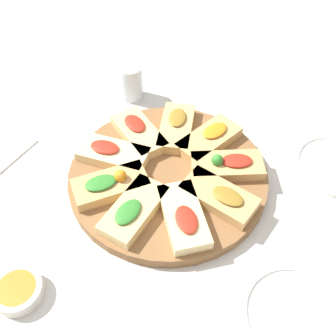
% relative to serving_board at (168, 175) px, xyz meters
% --- Properties ---
extents(ground_plane, '(3.00, 3.00, 0.00)m').
position_rel_serving_board_xyz_m(ground_plane, '(0.00, 0.00, -0.01)').
color(ground_plane, beige).
extents(serving_board, '(0.44, 0.44, 0.03)m').
position_rel_serving_board_xyz_m(serving_board, '(0.00, 0.00, 0.00)').
color(serving_board, brown).
rests_on(serving_board, ground_plane).
extents(focaccia_slice_0, '(0.17, 0.13, 0.03)m').
position_rel_serving_board_xyz_m(focaccia_slice_0, '(-0.12, -0.05, 0.03)').
color(focaccia_slice_0, tan).
rests_on(focaccia_slice_0, serving_board).
extents(focaccia_slice_1, '(0.14, 0.17, 0.03)m').
position_rel_serving_board_xyz_m(focaccia_slice_1, '(-0.06, -0.12, 0.03)').
color(focaccia_slice_1, '#DBB775').
rests_on(focaccia_slice_1, serving_board).
extents(focaccia_slice_2, '(0.11, 0.17, 0.03)m').
position_rel_serving_board_xyz_m(focaccia_slice_2, '(0.03, -0.13, 0.03)').
color(focaccia_slice_2, '#E5C689').
rests_on(focaccia_slice_2, serving_board).
extents(focaccia_slice_3, '(0.17, 0.15, 0.05)m').
position_rel_serving_board_xyz_m(focaccia_slice_3, '(0.10, -0.08, 0.03)').
color(focaccia_slice_3, tan).
rests_on(focaccia_slice_3, serving_board).
extents(focaccia_slice_4, '(0.16, 0.08, 0.03)m').
position_rel_serving_board_xyz_m(focaccia_slice_4, '(0.13, 0.00, 0.03)').
color(focaccia_slice_4, '#DBB775').
rests_on(focaccia_slice_4, serving_board).
extents(focaccia_slice_5, '(0.16, 0.16, 0.03)m').
position_rel_serving_board_xyz_m(focaccia_slice_5, '(0.09, 0.09, 0.03)').
color(focaccia_slice_5, '#E5C689').
rests_on(focaccia_slice_5, serving_board).
extents(focaccia_slice_6, '(0.09, 0.16, 0.03)m').
position_rel_serving_board_xyz_m(focaccia_slice_6, '(0.01, 0.13, 0.03)').
color(focaccia_slice_6, tan).
rests_on(focaccia_slice_6, serving_board).
extents(focaccia_slice_7, '(0.15, 0.17, 0.05)m').
position_rel_serving_board_xyz_m(focaccia_slice_7, '(-0.07, 0.11, 0.03)').
color(focaccia_slice_7, tan).
rests_on(focaccia_slice_7, serving_board).
extents(focaccia_slice_8, '(0.17, 0.11, 0.03)m').
position_rel_serving_board_xyz_m(focaccia_slice_8, '(-0.13, 0.04, 0.03)').
color(focaccia_slice_8, tan).
rests_on(focaccia_slice_8, serving_board).
extents(plate_left, '(0.19, 0.19, 0.02)m').
position_rel_serving_board_xyz_m(plate_left, '(-0.23, 0.31, -0.00)').
color(plate_left, white).
rests_on(plate_left, ground_plane).
extents(plate_right, '(0.19, 0.19, 0.02)m').
position_rel_serving_board_xyz_m(plate_right, '(0.15, 0.35, -0.00)').
color(plate_right, white).
rests_on(plate_right, ground_plane).
extents(water_glass, '(0.06, 0.06, 0.09)m').
position_rel_serving_board_xyz_m(water_glass, '(-0.20, -0.24, 0.03)').
color(water_glass, silver).
rests_on(water_glass, ground_plane).
extents(napkin_stack, '(0.13, 0.11, 0.01)m').
position_rel_serving_board_xyz_m(napkin_stack, '(0.13, -0.39, -0.01)').
color(napkin_stack, white).
rests_on(napkin_stack, ground_plane).
extents(dipping_bowl, '(0.09, 0.09, 0.03)m').
position_rel_serving_board_xyz_m(dipping_bowl, '(0.37, -0.09, 0.00)').
color(dipping_bowl, silver).
rests_on(dipping_bowl, ground_plane).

